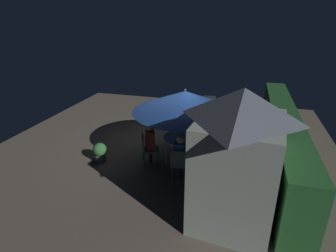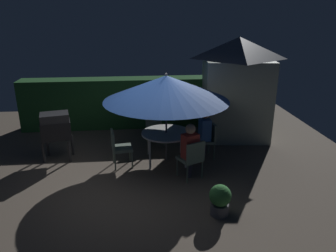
# 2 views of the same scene
# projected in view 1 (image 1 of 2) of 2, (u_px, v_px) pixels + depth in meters

# --- Properties ---
(ground_plane) EXTENTS (11.00, 11.00, 0.00)m
(ground_plane) POSITION_uv_depth(u_px,v_px,m) (165.00, 148.00, 9.04)
(ground_plane) COLOR brown
(hedge_backdrop) EXTENTS (7.29, 0.70, 1.56)m
(hedge_backdrop) POSITION_uv_depth(u_px,v_px,m) (281.00, 138.00, 7.87)
(hedge_backdrop) COLOR #1E4C23
(hedge_backdrop) RESTS_ON ground
(garden_shed) EXTENTS (2.11, 1.87, 2.88)m
(garden_shed) POSITION_uv_depth(u_px,v_px,m) (238.00, 157.00, 5.43)
(garden_shed) COLOR gray
(garden_shed) RESTS_ON ground
(patio_table) EXTENTS (1.21, 1.21, 0.75)m
(patio_table) POSITION_uv_depth(u_px,v_px,m) (184.00, 139.00, 8.03)
(patio_table) COLOR white
(patio_table) RESTS_ON ground
(patio_umbrella) EXTENTS (2.96, 2.96, 2.20)m
(patio_umbrella) POSITION_uv_depth(u_px,v_px,m) (185.00, 101.00, 7.60)
(patio_umbrella) COLOR #4C4C51
(patio_umbrella) RESTS_ON ground
(bbq_grill) EXTENTS (0.80, 0.65, 1.20)m
(bbq_grill) POSITION_uv_depth(u_px,v_px,m) (209.00, 107.00, 10.28)
(bbq_grill) COLOR black
(bbq_grill) RESTS_ON ground
(chair_near_shed) EXTENTS (0.62, 0.62, 0.90)m
(chair_near_shed) POSITION_uv_depth(u_px,v_px,m) (147.00, 147.00, 7.92)
(chair_near_shed) COLOR slate
(chair_near_shed) RESTS_ON ground
(chair_far_side) EXTENTS (0.52, 0.51, 0.90)m
(chair_far_side) POSITION_uv_depth(u_px,v_px,m) (180.00, 162.00, 7.12)
(chair_far_side) COLOR slate
(chair_far_side) RESTS_ON ground
(chair_toward_hedge) EXTENTS (0.54, 0.54, 0.90)m
(chair_toward_hedge) POSITION_uv_depth(u_px,v_px,m) (225.00, 146.00, 7.99)
(chair_toward_hedge) COLOR slate
(chair_toward_hedge) RESTS_ON ground
(chair_toward_house) EXTENTS (0.53, 0.53, 0.90)m
(chair_toward_house) POSITION_uv_depth(u_px,v_px,m) (186.00, 129.00, 9.18)
(chair_toward_house) COLOR slate
(chair_toward_house) RESTS_ON ground
(potted_plant_by_shed) EXTENTS (0.40, 0.40, 0.60)m
(potted_plant_by_shed) POSITION_uv_depth(u_px,v_px,m) (100.00, 152.00, 8.09)
(potted_plant_by_shed) COLOR #4C4C51
(potted_plant_by_shed) RESTS_ON ground
(person_in_red) EXTENTS (0.41, 0.37, 1.26)m
(person_in_red) POSITION_uv_depth(u_px,v_px,m) (150.00, 139.00, 7.83)
(person_in_red) COLOR #CC3D33
(person_in_red) RESTS_ON ground
(person_in_blue) EXTENTS (0.28, 0.37, 1.26)m
(person_in_blue) POSITION_uv_depth(u_px,v_px,m) (180.00, 152.00, 7.10)
(person_in_blue) COLOR #3866B2
(person_in_blue) RESTS_ON ground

